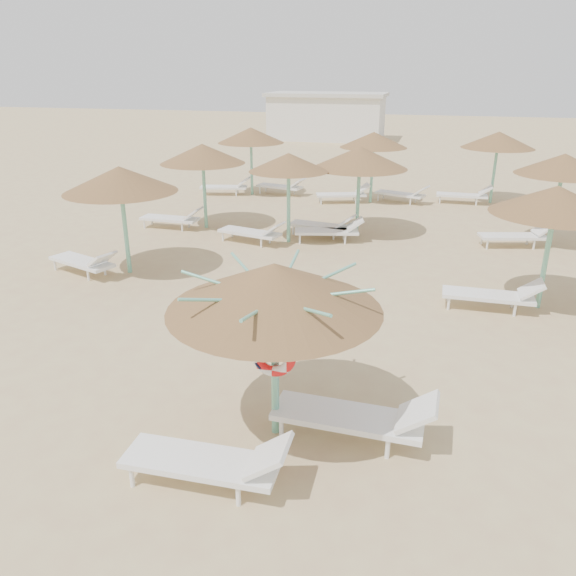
# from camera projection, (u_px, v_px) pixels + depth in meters

# --- Properties ---
(ground) EXTENTS (120.00, 120.00, 0.00)m
(ground) POSITION_uv_depth(u_px,v_px,m) (265.00, 424.00, 8.29)
(ground) COLOR tan
(ground) RESTS_ON ground
(main_palapa) EXTENTS (2.87, 2.87, 2.57)m
(main_palapa) POSITION_uv_depth(u_px,v_px,m) (274.00, 288.00, 7.30)
(main_palapa) COLOR #6FC1A5
(main_palapa) RESTS_ON ground
(lounger_main_a) EXTENTS (2.13, 0.69, 0.77)m
(lounger_main_a) POSITION_uv_depth(u_px,v_px,m) (211.00, 461.00, 6.94)
(lounger_main_a) COLOR white
(lounger_main_a) RESTS_ON ground
(lounger_main_b) EXTENTS (2.28, 0.76, 0.82)m
(lounger_main_b) POSITION_uv_depth(u_px,v_px,m) (358.00, 416.00, 7.79)
(lounger_main_b) COLOR white
(lounger_main_b) RESTS_ON ground
(palapa_field) EXTENTS (19.09, 14.20, 2.72)m
(palapa_field) POSITION_uv_depth(u_px,v_px,m) (401.00, 162.00, 16.49)
(palapa_field) COLOR #6FC1A5
(palapa_field) RESTS_ON ground
(service_hut) EXTENTS (8.40, 4.40, 3.25)m
(service_hut) POSITION_uv_depth(u_px,v_px,m) (327.00, 116.00, 40.61)
(service_hut) COLOR silver
(service_hut) RESTS_ON ground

